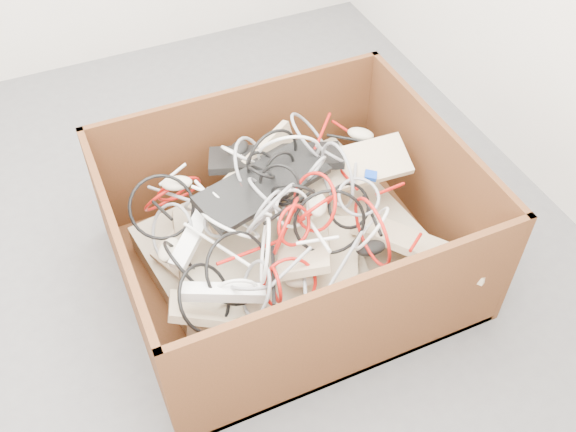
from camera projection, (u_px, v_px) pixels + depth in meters
name	position (u px, v px, depth m)	size (l,w,h in m)	color
ground	(195.00, 243.00, 2.67)	(3.00, 3.00, 0.00)	#4D4D50
cardboard_box	(286.00, 250.00, 2.46)	(1.23, 1.02, 0.56)	#3D260F
keyboard_pile	(298.00, 217.00, 2.38)	(1.14, 0.93, 0.40)	#C5B08B
mice_scatter	(277.00, 204.00, 2.32)	(1.00, 0.69, 0.21)	beige
power_strip_left	(196.00, 229.00, 2.25)	(0.31, 0.06, 0.04)	white
power_strip_right	(223.00, 292.00, 2.06)	(0.27, 0.05, 0.04)	white
vga_plug	(371.00, 176.00, 2.42)	(0.04, 0.04, 0.02)	#0C38B9
cable_tangle	(268.00, 212.00, 2.23)	(1.10, 0.88, 0.43)	silver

